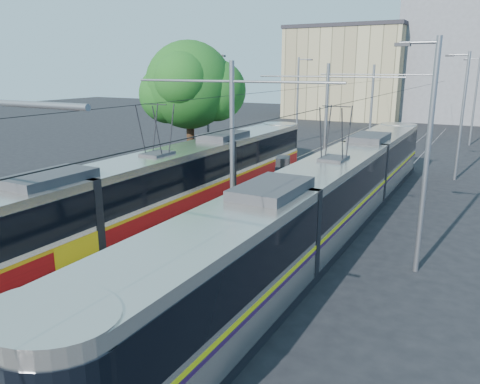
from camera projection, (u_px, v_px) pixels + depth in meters
The scene contains 13 objects.
ground at pixel (95, 321), 13.35m from camera, with size 160.00×160.00×0.00m, color black.
platform at pixel (307, 187), 27.75m from camera, with size 4.00×50.00×0.30m, color gray.
tactile_strip_left at pixel (284, 182), 28.38m from camera, with size 0.70×50.00×0.01m, color gray.
tactile_strip_right at pixel (331, 188), 27.04m from camera, with size 0.70×50.00×0.01m, color gray.
rails at pixel (307, 190), 27.79m from camera, with size 8.71×70.00×0.03m.
tram_left at pixel (159, 190), 21.07m from camera, with size 2.43×29.00×5.50m.
tram_right at pixel (332, 193), 19.94m from camera, with size 2.43×30.93×5.50m.
catenary at pixel (290, 118), 24.21m from camera, with size 9.20×70.00×7.00m.
street_lamps at pixel (331, 113), 30.12m from camera, with size 15.18×38.22×8.00m.
shelter at pixel (282, 180), 23.51m from camera, with size 1.00×1.26×2.44m.
tree at pixel (196, 87), 29.13m from camera, with size 5.99×5.54×8.70m.
building_left at pixel (349, 73), 67.29m from camera, with size 16.32×12.24×12.76m.
building_centre at pixel (476, 54), 62.68m from camera, with size 18.36×14.28×17.66m.
Camera 1 is at (9.35, -8.53, 7.00)m, focal length 35.00 mm.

